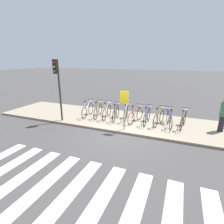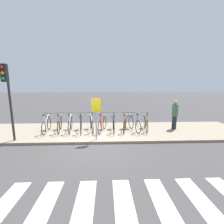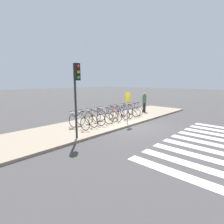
{
  "view_description": "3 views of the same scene",
  "coord_description": "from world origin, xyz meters",
  "px_view_note": "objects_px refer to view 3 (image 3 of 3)",
  "views": [
    {
      "loc": [
        2.59,
        -7.6,
        3.55
      ],
      "look_at": [
        -1.01,
        1.27,
        0.68
      ],
      "focal_mm": 28.0,
      "sensor_mm": 36.0,
      "label": 1
    },
    {
      "loc": [
        0.5,
        -6.58,
        2.64
      ],
      "look_at": [
        0.82,
        1.05,
        1.33
      ],
      "focal_mm": 24.0,
      "sensor_mm": 36.0,
      "label": 2
    },
    {
      "loc": [
        -8.56,
        -6.35,
        2.79
      ],
      "look_at": [
        0.0,
        1.59,
        0.73
      ],
      "focal_mm": 28.0,
      "sensor_mm": 36.0,
      "label": 3
    }
  ],
  "objects_px": {
    "parked_bicycle_0": "(78,121)",
    "pedestrian": "(144,102)",
    "parked_bicycle_6": "(119,112)",
    "parked_bicycle_8": "(129,110)",
    "parked_bicycle_4": "(106,115)",
    "parked_bicycle_9": "(134,109)",
    "parked_bicycle_3": "(101,116)",
    "parked_bicycle_5": "(114,113)",
    "parked_bicycle_2": "(94,117)",
    "traffic_light": "(76,85)",
    "parked_bicycle_7": "(125,111)",
    "sign_post": "(128,103)",
    "parked_bicycle_1": "(86,119)"
  },
  "relations": [
    {
      "from": "sign_post",
      "to": "parked_bicycle_8",
      "type": "bearing_deg",
      "value": 35.26
    },
    {
      "from": "parked_bicycle_0",
      "to": "parked_bicycle_9",
      "type": "xyz_separation_m",
      "value": [
        5.6,
        0.15,
        0.0
      ]
    },
    {
      "from": "parked_bicycle_0",
      "to": "parked_bicycle_9",
      "type": "relative_size",
      "value": 1.0
    },
    {
      "from": "parked_bicycle_5",
      "to": "sign_post",
      "type": "relative_size",
      "value": 0.85
    },
    {
      "from": "parked_bicycle_4",
      "to": "sign_post",
      "type": "distance_m",
      "value": 1.81
    },
    {
      "from": "parked_bicycle_3",
      "to": "parked_bicycle_4",
      "type": "xyz_separation_m",
      "value": [
        0.58,
        0.13,
        0.0
      ]
    },
    {
      "from": "parked_bicycle_3",
      "to": "parked_bicycle_4",
      "type": "relative_size",
      "value": 1.01
    },
    {
      "from": "parked_bicycle_4",
      "to": "parked_bicycle_6",
      "type": "distance_m",
      "value": 1.27
    },
    {
      "from": "parked_bicycle_4",
      "to": "parked_bicycle_5",
      "type": "xyz_separation_m",
      "value": [
        0.65,
        -0.12,
        0.0
      ]
    },
    {
      "from": "parked_bicycle_4",
      "to": "parked_bicycle_9",
      "type": "distance_m",
      "value": 3.14
    },
    {
      "from": "parked_bicycle_4",
      "to": "traffic_light",
      "type": "xyz_separation_m",
      "value": [
        -3.49,
        -1.58,
        2.03
      ]
    },
    {
      "from": "parked_bicycle_0",
      "to": "parked_bicycle_3",
      "type": "relative_size",
      "value": 1.0
    },
    {
      "from": "parked_bicycle_3",
      "to": "parked_bicycle_9",
      "type": "bearing_deg",
      "value": 2.04
    },
    {
      "from": "parked_bicycle_5",
      "to": "pedestrian",
      "type": "bearing_deg",
      "value": 3.23
    },
    {
      "from": "parked_bicycle_7",
      "to": "parked_bicycle_9",
      "type": "xyz_separation_m",
      "value": [
        1.22,
        0.06,
        0.0
      ]
    },
    {
      "from": "parked_bicycle_7",
      "to": "traffic_light",
      "type": "relative_size",
      "value": 0.49
    },
    {
      "from": "pedestrian",
      "to": "traffic_light",
      "type": "relative_size",
      "value": 0.5
    },
    {
      "from": "parked_bicycle_2",
      "to": "parked_bicycle_5",
      "type": "relative_size",
      "value": 1.02
    },
    {
      "from": "parked_bicycle_9",
      "to": "pedestrian",
      "type": "bearing_deg",
      "value": 4.0
    },
    {
      "from": "parked_bicycle_3",
      "to": "pedestrian",
      "type": "xyz_separation_m",
      "value": [
        5.47,
        0.25,
        0.45
      ]
    },
    {
      "from": "parked_bicycle_2",
      "to": "parked_bicycle_7",
      "type": "distance_m",
      "value": 3.12
    },
    {
      "from": "parked_bicycle_4",
      "to": "pedestrian",
      "type": "relative_size",
      "value": 0.99
    },
    {
      "from": "parked_bicycle_6",
      "to": "parked_bicycle_9",
      "type": "distance_m",
      "value": 1.88
    },
    {
      "from": "parked_bicycle_5",
      "to": "pedestrian",
      "type": "height_order",
      "value": "pedestrian"
    },
    {
      "from": "traffic_light",
      "to": "parked_bicycle_9",
      "type": "bearing_deg",
      "value": 13.4
    },
    {
      "from": "pedestrian",
      "to": "parked_bicycle_0",
      "type": "bearing_deg",
      "value": -177.91
    },
    {
      "from": "parked_bicycle_0",
      "to": "pedestrian",
      "type": "xyz_separation_m",
      "value": [
        7.36,
        0.27,
        0.45
      ]
    },
    {
      "from": "parked_bicycle_1",
      "to": "parked_bicycle_2",
      "type": "bearing_deg",
      "value": -1.91
    },
    {
      "from": "traffic_light",
      "to": "parked_bicycle_1",
      "type": "bearing_deg",
      "value": 42.23
    },
    {
      "from": "traffic_light",
      "to": "pedestrian",
      "type": "bearing_deg",
      "value": 11.48
    },
    {
      "from": "parked_bicycle_1",
      "to": "traffic_light",
      "type": "relative_size",
      "value": 0.49
    },
    {
      "from": "parked_bicycle_9",
      "to": "sign_post",
      "type": "distance_m",
      "value": 3.29
    },
    {
      "from": "parked_bicycle_8",
      "to": "pedestrian",
      "type": "height_order",
      "value": "pedestrian"
    },
    {
      "from": "parked_bicycle_4",
      "to": "parked_bicycle_8",
      "type": "height_order",
      "value": "same"
    },
    {
      "from": "traffic_light",
      "to": "sign_post",
      "type": "height_order",
      "value": "traffic_light"
    },
    {
      "from": "pedestrian",
      "to": "parked_bicycle_9",
      "type": "bearing_deg",
      "value": -176.0
    },
    {
      "from": "parked_bicycle_0",
      "to": "sign_post",
      "type": "height_order",
      "value": "sign_post"
    },
    {
      "from": "parked_bicycle_7",
      "to": "sign_post",
      "type": "distance_m",
      "value": 2.32
    },
    {
      "from": "parked_bicycle_2",
      "to": "parked_bicycle_9",
      "type": "xyz_separation_m",
      "value": [
        4.33,
        0.06,
        0.0
      ]
    },
    {
      "from": "parked_bicycle_2",
      "to": "pedestrian",
      "type": "height_order",
      "value": "pedestrian"
    },
    {
      "from": "parked_bicycle_2",
      "to": "sign_post",
      "type": "height_order",
      "value": "sign_post"
    },
    {
      "from": "parked_bicycle_0",
      "to": "parked_bicycle_1",
      "type": "height_order",
      "value": "same"
    },
    {
      "from": "parked_bicycle_6",
      "to": "sign_post",
      "type": "relative_size",
      "value": 0.87
    },
    {
      "from": "parked_bicycle_9",
      "to": "sign_post",
      "type": "height_order",
      "value": "sign_post"
    },
    {
      "from": "parked_bicycle_3",
      "to": "parked_bicycle_7",
      "type": "bearing_deg",
      "value": 1.59
    },
    {
      "from": "parked_bicycle_3",
      "to": "parked_bicycle_6",
      "type": "relative_size",
      "value": 0.99
    },
    {
      "from": "parked_bicycle_5",
      "to": "traffic_light",
      "type": "xyz_separation_m",
      "value": [
        -4.14,
        -1.46,
        2.03
      ]
    },
    {
      "from": "parked_bicycle_3",
      "to": "parked_bicycle_8",
      "type": "height_order",
      "value": "same"
    },
    {
      "from": "parked_bicycle_4",
      "to": "parked_bicycle_5",
      "type": "distance_m",
      "value": 0.66
    },
    {
      "from": "parked_bicycle_6",
      "to": "parked_bicycle_8",
      "type": "height_order",
      "value": "same"
    }
  ]
}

